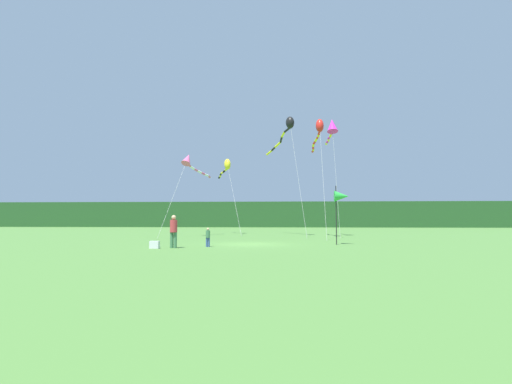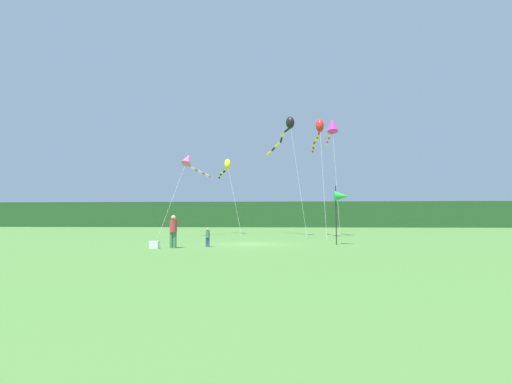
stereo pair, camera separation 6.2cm
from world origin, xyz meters
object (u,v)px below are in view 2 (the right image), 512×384
Objects in this scene: banner_flag_pole at (341,197)px; kite_red at (319,130)px; person_adult at (173,230)px; person_child at (208,236)px; cooler_box at (154,245)px; kite_yellow at (227,166)px; kite_black at (287,128)px; kite_magenta at (332,127)px; kite_rainbow at (190,161)px.

kite_red is at bearing 93.67° from banner_flag_pole.
kite_red is (-0.57, 8.92, 6.33)m from banner_flag_pole.
banner_flag_pole is at bearing 19.35° from person_adult.
person_child is (1.75, 1.07, -0.41)m from person_adult.
kite_yellow is at bearing 86.20° from cooler_box.
kite_yellow is (-6.27, 3.65, -3.11)m from kite_black.
banner_flag_pole is 0.33× the size of kite_black.
cooler_box is (-2.72, -1.41, -0.42)m from person_child.
kite_magenta is 11.67m from kite_yellow.
kite_black is (6.57, 15.03, 9.16)m from person_adult.
person_adult is at bearing 19.02° from cooler_box.
kite_rainbow reaches higher than person_child.
person_child is 14.73m from kite_rainbow.
kite_rainbow is at bearing 95.99° from cooler_box.
kite_black is 3.88m from kite_red.
cooler_box is at bearing -160.68° from banner_flag_pole.
kite_yellow is (-10.34, 4.55, -2.91)m from kite_magenta.
kite_yellow is at bearing 122.14° from banner_flag_pole.
kite_black reaches higher than person_child.
banner_flag_pole is at bearing -74.13° from kite_black.
person_adult is at bearing -79.92° from kite_rainbow.
person_child is at bearing -124.25° from kite_magenta.
person_child is 18.81m from kite_yellow.
banner_flag_pole reaches higher than person_child.
banner_flag_pole is (10.82, 3.79, 2.82)m from cooler_box.
kite_red is at bearing 56.33° from person_child.
kite_yellow is (-9.56, 15.22, 4.05)m from banner_flag_pole.
cooler_box is 11.81m from banner_flag_pole.
kite_magenta is at bearing -23.75° from kite_yellow.
banner_flag_pole reaches higher than cooler_box.
person_adult is 0.49× the size of banner_flag_pole.
person_child is 18.36m from kite_magenta.
kite_yellow is at bearing 156.25° from kite_magenta.
kite_yellow is at bearing 89.09° from person_adult.
kite_magenta is 2.30m from kite_red.
kite_magenta reaches higher than kite_red.
cooler_box is (-0.97, -0.33, -0.83)m from person_adult.
cooler_box is 18.72m from kite_red.
kite_yellow reaches higher than banner_flag_pole.
kite_rainbow is (-13.08, -0.40, -3.11)m from kite_magenta.
kite_black is (-3.29, 11.57, 7.16)m from banner_flag_pole.
banner_flag_pole is at bearing 19.32° from cooler_box.
person_adult is at bearing -126.98° from kite_magenta.
kite_magenta is (0.78, 10.67, 6.96)m from banner_flag_pole.
kite_magenta is at bearing 1.74° from kite_rainbow.
person_adult is at bearing -113.61° from kite_black.
kite_yellow is (0.30, 18.68, 6.05)m from person_adult.
kite_magenta is at bearing -12.46° from kite_black.
banner_flag_pole is (9.86, 3.46, 2.00)m from person_adult.
cooler_box is 0.05× the size of kite_red.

